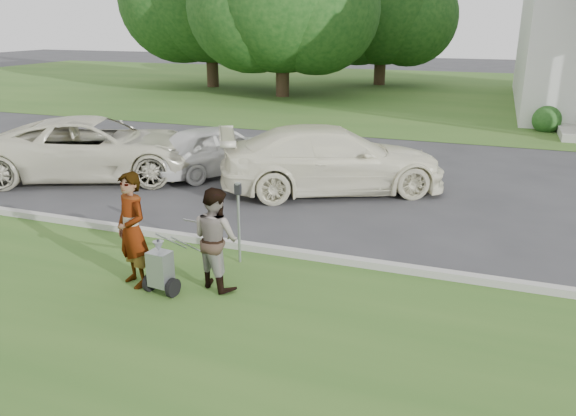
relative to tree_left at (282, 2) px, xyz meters
The scene contains 13 objects.
ground 23.95m from the tree_left, 69.98° to the right, with size 120.00×120.00×0.00m, color #333335.
grass_strip 26.73m from the tree_left, 72.22° to the right, with size 80.00×7.00×0.01m, color #30591E.
church_lawn 10.74m from the tree_left, 32.03° to the left, with size 80.00×30.00×0.01m, color #30591E.
curb 23.43m from the tree_left, 69.51° to the right, with size 80.00×0.18×0.15m, color #9E9E93.
tree_left is the anchor object (origin of this frame).
tree_back 8.95m from the tree_left, 63.43° to the left, with size 9.61×7.60×8.89m.
striping_cart 24.96m from the tree_left, 73.93° to the right, with size 0.57×1.10×0.98m.
person_left 24.58m from the tree_left, 75.17° to the right, with size 0.70×0.46×1.92m, color #999999.
person_right 24.58m from the tree_left, 71.95° to the right, with size 0.82×0.64×1.69m, color #999999.
parking_meter_near 23.61m from the tree_left, 71.31° to the right, with size 0.11×0.10×1.51m.
car_a 18.59m from the tree_left, 85.92° to the right, with size 2.77×6.01×1.67m, color beige.
car_b 17.61m from the tree_left, 75.44° to the right, with size 1.67×4.16×1.42m, color white.
car_c 19.24m from the tree_left, 65.49° to the right, with size 2.32×5.71×1.66m, color white.
Camera 1 is at (3.46, -8.53, 4.20)m, focal length 35.00 mm.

